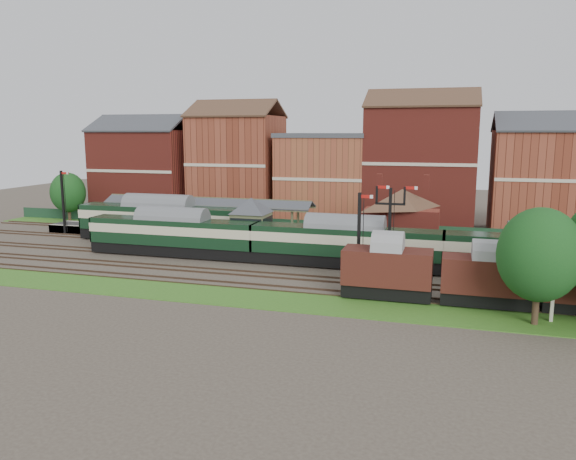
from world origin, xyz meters
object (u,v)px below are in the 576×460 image
(signal_box, at_px, (251,224))
(platform_railcar, at_px, (159,219))
(semaphore_bracket, at_px, (390,226))
(dmu_train, at_px, (345,242))
(goods_van_a, at_px, (387,269))

(signal_box, height_order, platform_railcar, signal_box)
(signal_box, xyz_separation_m, semaphore_bracket, (15.04, -5.75, 1.44))
(dmu_train, height_order, goods_van_a, dmu_train)
(platform_railcar, bearing_deg, dmu_train, -15.60)
(semaphore_bracket, xyz_separation_m, dmu_train, (-4.44, 2.50, -2.19))
(signal_box, relative_size, dmu_train, 0.11)
(platform_railcar, xyz_separation_m, goods_van_a, (28.27, -15.50, -0.33))
(signal_box, height_order, semaphore_bracket, semaphore_bracket)
(signal_box, distance_m, semaphore_bracket, 16.16)
(semaphore_bracket, relative_size, platform_railcar, 0.41)
(signal_box, height_order, dmu_train, signal_box)
(dmu_train, relative_size, goods_van_a, 8.00)
(platform_railcar, bearing_deg, goods_van_a, -28.74)
(semaphore_bracket, relative_size, goods_van_a, 1.20)
(signal_box, relative_size, goods_van_a, 0.88)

